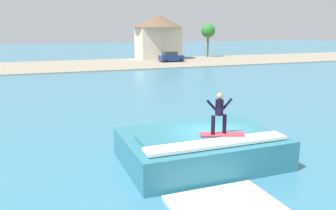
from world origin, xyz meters
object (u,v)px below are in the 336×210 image
at_px(tree_tall_bare, 208,31).
at_px(car_far_shore, 171,57).
at_px(house_gabled_white, 158,33).
at_px(surfer, 219,111).
at_px(wave_crest, 201,148).
at_px(surfboard, 222,134).

bearing_deg(tree_tall_bare, car_far_shore, -146.61).
bearing_deg(tree_tall_bare, house_gabled_white, -177.35).
distance_m(surfer, house_gabled_white, 50.93).
relative_size(wave_crest, surfer, 3.87).
height_order(wave_crest, house_gabled_white, house_gabled_white).
relative_size(car_far_shore, tree_tall_bare, 0.61).
relative_size(house_gabled_white, tree_tall_bare, 1.41).
bearing_deg(wave_crest, surfer, -60.58).
relative_size(surfer, car_far_shore, 0.42).
relative_size(surfer, house_gabled_white, 0.18).
bearing_deg(house_gabled_white, wave_crest, -107.12).
xyz_separation_m(car_far_shore, tree_tall_bare, (10.47, 6.90, 4.19)).
xyz_separation_m(surfer, house_gabled_white, (14.39, 48.80, 2.41)).
bearing_deg(surfboard, wave_crest, 124.81).
bearing_deg(car_far_shore, tree_tall_bare, 33.39).
distance_m(car_far_shore, tree_tall_bare, 13.22).
xyz_separation_m(house_gabled_white, tree_tall_bare, (10.54, 0.49, 0.36)).
relative_size(wave_crest, car_far_shore, 1.62).
bearing_deg(surfboard, house_gabled_white, 73.73).
bearing_deg(tree_tall_bare, surfboard, -116.68).
distance_m(wave_crest, car_far_shore, 44.23).
bearing_deg(surfer, car_far_shore, 71.16).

